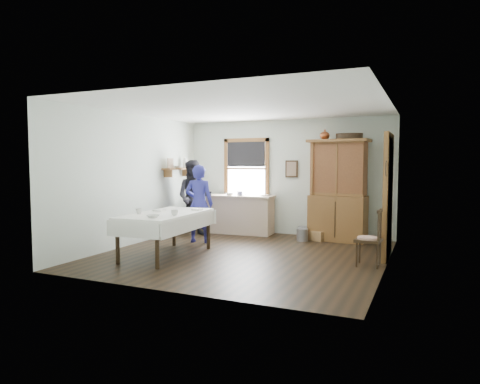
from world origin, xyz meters
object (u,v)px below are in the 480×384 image
(dining_table, at_px, (167,234))
(figure_dark, at_px, (195,200))
(pail, at_px, (302,235))
(woman_blue, at_px, (199,207))
(china_hutch, at_px, (338,190))
(spindle_chair, at_px, (369,237))
(wicker_basket, at_px, (318,236))
(work_counter, at_px, (240,214))

(dining_table, distance_m, figure_dark, 2.34)
(pail, bearing_deg, figure_dark, -174.65)
(dining_table, bearing_deg, figure_dark, 107.17)
(woman_blue, bearing_deg, pail, -164.88)
(pail, bearing_deg, dining_table, -127.41)
(china_hutch, height_order, dining_table, china_hutch)
(china_hutch, distance_m, pail, 1.24)
(woman_blue, bearing_deg, spindle_chair, 156.30)
(wicker_basket, xyz_separation_m, woman_blue, (-2.26, -1.24, 0.66))
(china_hutch, height_order, woman_blue, china_hutch)
(work_counter, distance_m, dining_table, 2.82)
(pail, height_order, woman_blue, woman_blue)
(china_hutch, relative_size, pail, 8.17)
(china_hutch, relative_size, wicker_basket, 6.20)
(dining_table, xyz_separation_m, woman_blue, (-0.10, 1.39, 0.37))
(work_counter, height_order, dining_table, work_counter)
(china_hutch, height_order, figure_dark, china_hutch)
(spindle_chair, distance_m, pail, 2.38)
(woman_blue, bearing_deg, work_counter, -115.85)
(spindle_chair, xyz_separation_m, figure_dark, (-4.14, 1.49, 0.34))
(dining_table, height_order, pail, dining_table)
(spindle_chair, relative_size, figure_dark, 0.58)
(work_counter, height_order, china_hutch, china_hutch)
(work_counter, bearing_deg, woman_blue, -105.79)
(figure_dark, bearing_deg, china_hutch, -4.83)
(figure_dark, bearing_deg, dining_table, -88.24)
(woman_blue, distance_m, figure_dark, 0.99)
(work_counter, bearing_deg, spindle_chair, -35.83)
(work_counter, bearing_deg, figure_dark, -148.58)
(work_counter, distance_m, spindle_chair, 3.86)
(woman_blue, height_order, figure_dark, figure_dark)
(pail, bearing_deg, wicker_basket, 33.46)
(dining_table, relative_size, pail, 7.37)
(work_counter, height_order, wicker_basket, work_counter)
(wicker_basket, bearing_deg, pail, -146.54)
(wicker_basket, distance_m, woman_blue, 2.66)
(work_counter, bearing_deg, pail, -15.73)
(figure_dark, bearing_deg, work_counter, 18.80)
(china_hutch, xyz_separation_m, woman_blue, (-2.65, -1.41, -0.33))
(china_hutch, relative_size, dining_table, 1.11)
(spindle_chair, height_order, wicker_basket, spindle_chair)
(dining_table, height_order, spindle_chair, spindle_chair)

